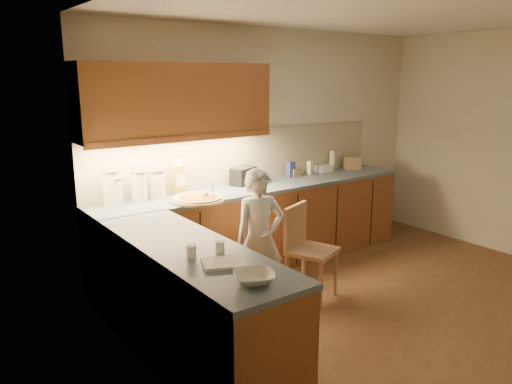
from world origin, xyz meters
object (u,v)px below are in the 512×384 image
toaster (243,176)px  child (260,239)px  pizza_on_board (198,198)px  wooden_chair (306,245)px  oil_jug (179,178)px

toaster → child: bearing=-135.9°
pizza_on_board → child: bearing=-62.7°
pizza_on_board → wooden_chair: size_ratio=0.58×
child → wooden_chair: size_ratio=1.42×
wooden_chair → oil_jug: (-0.76, 1.05, 0.56)m
child → toaster: (0.46, 0.93, 0.37)m
wooden_chair → oil_jug: size_ratio=2.56×
oil_jug → toaster: size_ratio=1.08×
wooden_chair → oil_jug: 1.41m
pizza_on_board → wooden_chair: bearing=-43.1°
pizza_on_board → child: 0.72m
pizza_on_board → toaster: pizza_on_board is taller
oil_jug → toaster: bearing=0.3°
wooden_chair → toaster: 1.16m
pizza_on_board → oil_jug: bearing=92.4°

